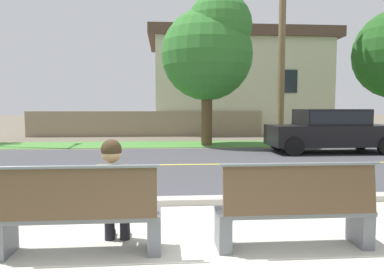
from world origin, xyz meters
The scene contains 13 objects.
ground_plane centered at (0.00, 8.00, 0.00)m, with size 140.00×140.00×0.00m, color #665B4C.
sidewalk_pavement centered at (0.00, 0.40, 0.01)m, with size 44.00×3.60×0.01m, color beige.
curb_edge centered at (0.00, 2.35, 0.06)m, with size 44.00×0.30×0.11m, color #ADA89E.
street_asphalt centered at (0.00, 6.50, 0.00)m, with size 52.00×8.00×0.01m, color #424247.
road_centre_line centered at (0.00, 6.50, 0.01)m, with size 48.00×0.14×0.01m, color #E0CC4C.
far_verge_grass centered at (0.00, 12.21, 0.01)m, with size 48.00×2.80×0.02m, color #478438.
bench_left centered at (-1.18, 0.34, 0.45)m, with size 1.73×0.48×1.01m.
bench_right centered at (1.18, 0.34, 0.45)m, with size 1.73×0.48×1.01m.
seated_person_olive centered at (-0.83, 0.51, 0.68)m, with size 0.52×0.68×1.25m.
car_black_far centered at (5.60, 8.90, 0.85)m, with size 4.30×1.86×1.54m.
shade_tree_far_left centered at (1.66, 11.68, 4.06)m, with size 3.79×3.79×6.26m.
garden_wall centered at (-1.25, 16.88, 0.70)m, with size 13.00×0.36×1.40m, color gray.
house_across_street centered at (4.45, 20.08, 3.15)m, with size 11.16×6.91×6.22m.
Camera 1 is at (-0.27, -3.51, 1.59)m, focal length 34.01 mm.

